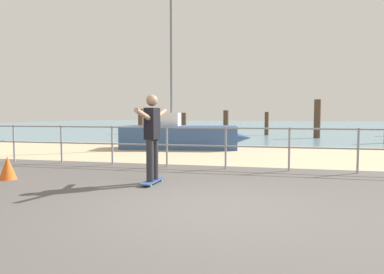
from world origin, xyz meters
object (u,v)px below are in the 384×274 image
sailboat (183,136)px  skateboard (153,181)px  traffic_cone (8,168)px  skateboarder (152,132)px

sailboat → skateboard: bearing=-81.1°
skateboard → traffic_cone: traffic_cone is taller
skateboard → traffic_cone: bearing=-175.5°
traffic_cone → skateboard: bearing=4.5°
skateboarder → traffic_cone: skateboarder is taller
sailboat → skateboarder: size_ratio=3.52×
skateboarder → sailboat: bearing=98.9°
skateboarder → skateboard: bearing=161.6°
sailboat → skateboarder: sailboat is taller
sailboat → skateboard: size_ratio=7.17×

